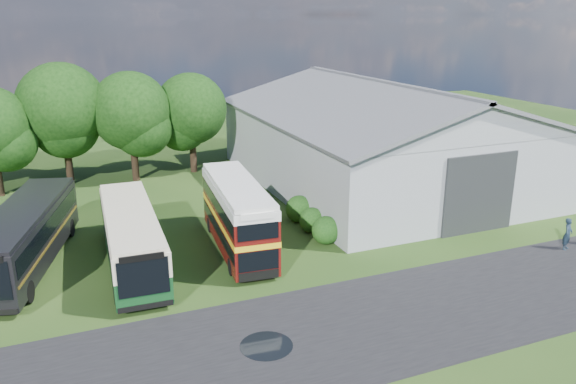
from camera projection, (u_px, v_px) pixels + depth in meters
name	position (u px, v px, depth m)	size (l,w,h in m)	color
ground	(274.00, 306.00, 26.18)	(120.00, 120.00, 0.00)	#193410
asphalt_road	(362.00, 324.00, 24.62)	(60.00, 8.00, 0.02)	black
puddle	(266.00, 346.00, 22.99)	(2.20, 2.20, 0.01)	black
storage_shed	(378.00, 131.00, 44.46)	(18.80, 24.80, 8.15)	gray
tree_mid	(62.00, 107.00, 43.28)	(6.80, 6.80, 9.60)	black
tree_right_a	(131.00, 111.00, 44.36)	(6.26, 6.26, 8.83)	black
tree_right_b	(191.00, 109.00, 46.96)	(5.98, 5.98, 8.45)	black
shrub_front	(326.00, 242.00, 33.50)	(1.70, 1.70, 1.70)	#194714
shrub_mid	(312.00, 231.00, 35.27)	(1.60, 1.60, 1.60)	#194714
shrub_back	(299.00, 221.00, 37.03)	(1.80, 1.80, 1.80)	#194714
bus_green_single	(132.00, 237.00, 29.87)	(3.03, 11.39, 3.12)	black
bus_maroon_double	(237.00, 216.00, 31.89)	(3.21, 9.63, 4.07)	black
bus_dark_single	(25.00, 236.00, 29.79)	(5.70, 12.20, 3.28)	black
visitor_a	(568.00, 234.00, 32.20)	(0.69, 0.45, 1.89)	#182836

